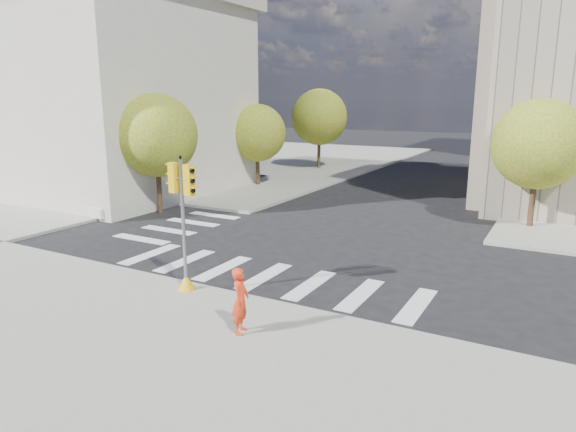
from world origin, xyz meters
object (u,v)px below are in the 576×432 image
object	(u,v)px
lamp_far	(563,119)
traffic_signal	(184,235)
lamp_near	(555,129)
photographer	(241,301)
planter_wall	(71,207)

from	to	relation	value
lamp_far	traffic_signal	world-z (taller)	lamp_far
lamp_near	traffic_signal	world-z (taller)	lamp_near
lamp_far	photographer	size ratio (longest dim) A/B	4.57
photographer	planter_wall	distance (m)	18.11
lamp_far	planter_wall	bearing A→B (deg)	-130.27
lamp_near	traffic_signal	size ratio (longest dim) A/B	1.89
planter_wall	traffic_signal	bearing A→B (deg)	-17.34
lamp_near	lamp_far	size ratio (longest dim) A/B	1.00
lamp_near	photographer	xyz separation A→B (m)	(-6.16, -20.34, -3.54)
traffic_signal	lamp_near	bearing A→B (deg)	75.47
traffic_signal	photographer	xyz separation A→B (m)	(3.30, -1.74, -0.92)
lamp_near	planter_wall	bearing A→B (deg)	-150.82
planter_wall	photographer	bearing A→B (deg)	-17.95
traffic_signal	planter_wall	xyz separation A→B (m)	(-13.05, 6.03, -1.56)
lamp_near	planter_wall	size ratio (longest dim) A/B	1.35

